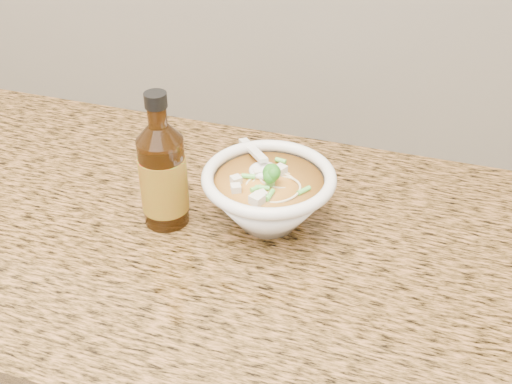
% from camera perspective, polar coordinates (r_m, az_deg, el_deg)
% --- Properties ---
extents(counter_slab, '(4.00, 0.68, 0.04)m').
position_cam_1_polar(counter_slab, '(1.06, -11.45, -2.23)').
color(counter_slab, '#996338').
rests_on(counter_slab, cabinet).
extents(soup_bowl, '(0.20, 0.21, 0.11)m').
position_cam_1_polar(soup_bowl, '(0.97, 1.10, -0.43)').
color(soup_bowl, white).
rests_on(soup_bowl, counter_slab).
extents(hot_sauce_bottle, '(0.08, 0.08, 0.22)m').
position_cam_1_polar(hot_sauce_bottle, '(0.96, -8.26, 1.45)').
color(hot_sauce_bottle, '#3E2008').
rests_on(hot_sauce_bottle, counter_slab).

